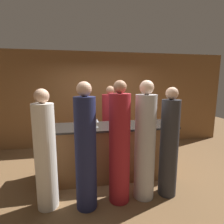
% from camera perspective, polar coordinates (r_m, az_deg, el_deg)
% --- Properties ---
extents(ground_plane, '(14.00, 14.00, 0.00)m').
position_cam_1_polar(ground_plane, '(3.88, -0.58, -19.82)').
color(ground_plane, brown).
extents(back_wall, '(8.00, 0.06, 2.80)m').
position_cam_1_polar(back_wall, '(5.31, -3.98, 4.03)').
color(back_wall, brown).
rests_on(back_wall, ground_plane).
extents(bar_counter, '(2.60, 0.80, 1.07)m').
position_cam_1_polar(bar_counter, '(3.65, -0.59, -12.48)').
color(bar_counter, brown).
rests_on(bar_counter, ground_plane).
extents(bartender, '(0.40, 0.40, 1.83)m').
position_cam_1_polar(bartender, '(4.35, -0.58, -4.58)').
color(bartender, maroon).
rests_on(bartender, ground_plane).
extents(guest_0, '(0.33, 0.33, 1.94)m').
position_cam_1_polar(guest_0, '(2.79, 2.47, -11.32)').
color(guest_0, maroon).
rests_on(guest_0, ground_plane).
extents(guest_1, '(0.30, 0.30, 1.83)m').
position_cam_1_polar(guest_1, '(3.10, 18.12, -10.46)').
color(guest_1, '#2D2D33').
rests_on(guest_1, ground_plane).
extents(guest_2, '(0.33, 0.33, 1.94)m').
position_cam_1_polar(guest_2, '(2.92, 10.69, -10.44)').
color(guest_2, '#B2B2B7').
rests_on(guest_2, ground_plane).
extents(guest_3, '(0.32, 0.32, 1.92)m').
position_cam_1_polar(guest_3, '(2.66, -8.59, -12.50)').
color(guest_3, '#1E234C').
rests_on(guest_3, ground_plane).
extents(guest_4, '(0.31, 0.31, 1.82)m').
position_cam_1_polar(guest_4, '(2.84, -20.93, -12.70)').
color(guest_4, silver).
rests_on(guest_4, ground_plane).
extents(wine_bottle_0, '(0.08, 0.08, 0.29)m').
position_cam_1_polar(wine_bottle_0, '(3.48, 4.00, -2.49)').
color(wine_bottle_0, '#19381E').
rests_on(wine_bottle_0, bar_counter).
extents(wine_glass_0, '(0.06, 0.06, 0.16)m').
position_cam_1_polar(wine_glass_0, '(3.23, -9.67, -3.44)').
color(wine_glass_0, silver).
rests_on(wine_glass_0, bar_counter).
extents(wine_glass_1, '(0.07, 0.07, 0.15)m').
position_cam_1_polar(wine_glass_1, '(3.30, 1.28, -3.19)').
color(wine_glass_1, silver).
rests_on(wine_glass_1, bar_counter).
extents(wine_glass_2, '(0.07, 0.07, 0.16)m').
position_cam_1_polar(wine_glass_2, '(3.19, 0.63, -3.43)').
color(wine_glass_2, silver).
rests_on(wine_glass_2, bar_counter).
extents(wine_glass_3, '(0.07, 0.07, 0.16)m').
position_cam_1_polar(wine_glass_3, '(3.31, -4.95, -2.89)').
color(wine_glass_3, silver).
rests_on(wine_glass_3, bar_counter).
extents(wine_glass_4, '(0.07, 0.07, 0.16)m').
position_cam_1_polar(wine_glass_4, '(3.35, 4.23, -2.83)').
color(wine_glass_4, silver).
rests_on(wine_glass_4, bar_counter).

